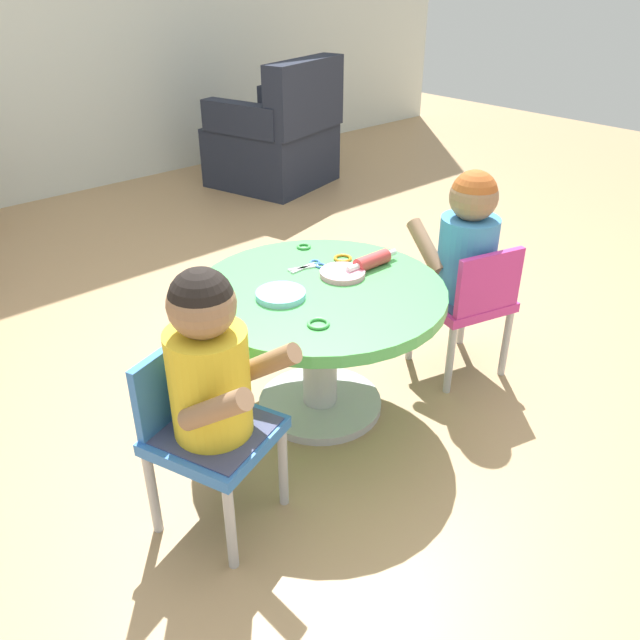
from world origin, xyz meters
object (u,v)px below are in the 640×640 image
at_px(child_chair_left, 204,429).
at_px(seated_child_left, 209,363).
at_px(armchair_dark, 277,140).
at_px(craft_scissors, 311,266).
at_px(seated_child_right, 467,241).
at_px(craft_table, 320,321).
at_px(child_chair_right, 467,301).
at_px(rolling_pin, 372,261).

xyz_separation_m(child_chair_left, seated_child_left, (0.01, -0.04, 0.23)).
relative_size(armchair_dark, craft_scissors, 6.31).
relative_size(seated_child_left, seated_child_right, 1.00).
bearing_deg(craft_table, armchair_dark, 54.61).
relative_size(seated_child_left, child_chair_right, 0.95).
bearing_deg(armchair_dark, rolling_pin, -120.85).
bearing_deg(child_chair_right, child_chair_left, 178.94).
bearing_deg(child_chair_right, armchair_dark, 67.63).
bearing_deg(seated_child_right, seated_child_left, -177.22).
bearing_deg(child_chair_left, craft_table, 16.40).
height_order(seated_child_left, armchair_dark, armchair_dark).
distance_m(child_chair_left, seated_child_right, 1.17).
bearing_deg(craft_table, seated_child_right, -14.67).
distance_m(craft_table, armchair_dark, 2.64).
height_order(child_chair_right, craft_scissors, child_chair_right).
relative_size(craft_table, rolling_pin, 3.60).
relative_size(seated_child_right, craft_scissors, 3.67).
xyz_separation_m(child_chair_right, armchair_dark, (0.96, 2.34, 0.00)).
distance_m(seated_child_right, armchair_dark, 2.50).
distance_m(armchair_dark, rolling_pin, 2.51).
height_order(armchair_dark, craft_scissors, armchair_dark).
xyz_separation_m(craft_table, rolling_pin, (0.24, -0.00, 0.15)).
height_order(seated_child_right, armchair_dark, armchair_dark).
bearing_deg(seated_child_left, child_chair_right, 0.85).
bearing_deg(craft_table, rolling_pin, -0.35).
relative_size(child_chair_right, armchair_dark, 0.61).
distance_m(seated_child_left, child_chair_right, 1.15).
xyz_separation_m(armchair_dark, rolling_pin, (-1.28, -2.15, 0.19)).
height_order(seated_child_left, seated_child_right, same).
bearing_deg(armchair_dark, child_chair_left, -132.16).
bearing_deg(seated_child_right, craft_table, 165.33).
bearing_deg(rolling_pin, craft_table, 179.65).
relative_size(child_chair_left, child_chair_right, 1.00).
bearing_deg(seated_child_right, child_chair_right, -105.17).
height_order(craft_table, child_chair_left, child_chair_left).
height_order(child_chair_right, seated_child_right, seated_child_right).
distance_m(craft_table, craft_scissors, 0.21).
height_order(craft_table, seated_child_right, seated_child_right).
bearing_deg(rolling_pin, child_chair_right, -30.19).
height_order(seated_child_right, craft_scissors, seated_child_right).
xyz_separation_m(seated_child_right, rolling_pin, (-0.33, 0.15, -0.03)).
height_order(seated_child_left, craft_scissors, seated_child_left).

